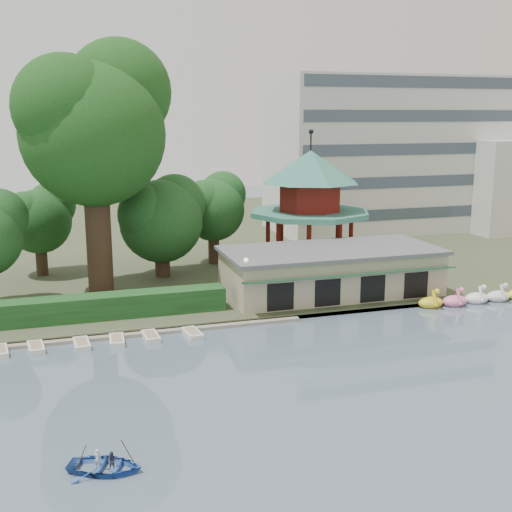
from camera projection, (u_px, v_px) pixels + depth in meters
name	position (u px, v px, depth m)	size (l,w,h in m)	color
ground_plane	(324.00, 428.00, 32.45)	(220.00, 220.00, 0.00)	slate
shore	(161.00, 239.00, 80.91)	(220.00, 70.00, 0.40)	#424930
embankment	(234.00, 322.00, 48.56)	(220.00, 0.60, 0.30)	gray
dock	(69.00, 339.00, 45.00)	(34.00, 1.60, 0.24)	gray
boathouse	(331.00, 270.00, 55.33)	(18.60, 9.39, 3.90)	tan
pavilion	(310.00, 197.00, 64.17)	(12.40, 12.40, 13.50)	tan
office_building	(406.00, 159.00, 85.53)	(38.00, 18.00, 20.00)	silver
hedge	(25.00, 313.00, 46.95)	(30.00, 2.00, 1.80)	#1E4D1F
lamp_post	(246.00, 275.00, 49.89)	(0.36, 0.36, 4.28)	black
big_tree	(94.00, 121.00, 52.96)	(13.19, 12.29, 21.52)	#3A281C
small_trees	(66.00, 223.00, 57.29)	(39.73, 16.46, 9.63)	#3A281C
swan_boats	(499.00, 296.00, 54.59)	(15.42, 2.05, 1.92)	yellow
moored_rowboats	(19.00, 350.00, 42.69)	(24.38, 2.76, 0.36)	silver
rowboat_with_passengers	(105.00, 461.00, 28.37)	(5.63, 4.91, 2.01)	#2B56A9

